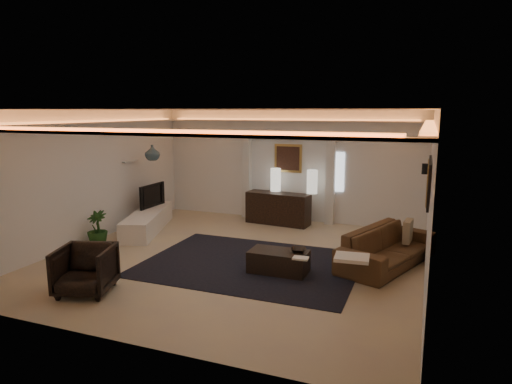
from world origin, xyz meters
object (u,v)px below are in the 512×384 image
(console, at_px, (278,209))
(coffee_table, at_px, (279,261))
(armchair, at_px, (85,270))
(sofa, at_px, (388,247))

(console, relative_size, coffee_table, 1.57)
(console, bearing_deg, armchair, -99.52)
(sofa, distance_m, coffee_table, 2.11)
(console, height_order, sofa, console)
(console, bearing_deg, sofa, -31.87)
(console, height_order, armchair, console)
(coffee_table, height_order, armchair, armchair)
(coffee_table, xyz_separation_m, armchair, (-2.59, -1.99, 0.18))
(console, xyz_separation_m, coffee_table, (1.12, -3.36, -0.20))
(sofa, relative_size, coffee_table, 2.29)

